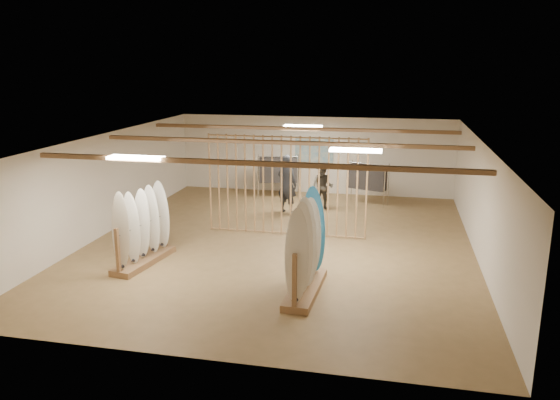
% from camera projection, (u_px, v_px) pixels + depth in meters
% --- Properties ---
extents(floor, '(12.00, 12.00, 0.00)m').
position_uv_depth(floor, '(280.00, 243.00, 14.60)').
color(floor, olive).
rests_on(floor, ground).
extents(ceiling, '(12.00, 12.00, 0.00)m').
position_uv_depth(ceiling, '(280.00, 139.00, 13.91)').
color(ceiling, gray).
rests_on(ceiling, ground).
extents(wall_back, '(12.00, 0.00, 12.00)m').
position_uv_depth(wall_back, '(314.00, 155.00, 19.94)').
color(wall_back, white).
rests_on(wall_back, ground).
extents(wall_front, '(12.00, 0.00, 12.00)m').
position_uv_depth(wall_front, '(200.00, 280.00, 8.57)').
color(wall_front, white).
rests_on(wall_front, ground).
extents(wall_left, '(0.00, 12.00, 12.00)m').
position_uv_depth(wall_left, '(106.00, 184.00, 15.27)').
color(wall_left, white).
rests_on(wall_left, ground).
extents(wall_right, '(0.00, 12.00, 12.00)m').
position_uv_depth(wall_right, '(481.00, 203.00, 13.24)').
color(wall_right, white).
rests_on(wall_right, ground).
extents(ceiling_slats, '(9.50, 6.12, 0.10)m').
position_uv_depth(ceiling_slats, '(280.00, 142.00, 13.93)').
color(ceiling_slats, olive).
rests_on(ceiling_slats, ground).
extents(light_panels, '(1.20, 0.35, 0.06)m').
position_uv_depth(light_panels, '(280.00, 142.00, 13.92)').
color(light_panels, white).
rests_on(light_panels, ground).
extents(bamboo_partition, '(4.45, 0.05, 2.78)m').
position_uv_depth(bamboo_partition, '(286.00, 186.00, 15.01)').
color(bamboo_partition, tan).
rests_on(bamboo_partition, ground).
extents(poster, '(1.40, 0.03, 0.90)m').
position_uv_depth(poster, '(314.00, 150.00, 19.87)').
color(poster, teal).
rests_on(poster, ground).
extents(rack_left, '(0.82, 2.09, 1.94)m').
position_uv_depth(rack_left, '(143.00, 237.00, 12.99)').
color(rack_left, olive).
rests_on(rack_left, floor).
extents(rack_right, '(0.65, 2.16, 2.04)m').
position_uv_depth(rack_right, '(306.00, 262.00, 11.32)').
color(rack_right, olive).
rests_on(rack_right, floor).
extents(clothing_rack_a, '(1.40, 0.62, 1.53)m').
position_uv_depth(clothing_rack_a, '(278.00, 170.00, 19.32)').
color(clothing_rack_a, silver).
rests_on(clothing_rack_a, floor).
extents(clothing_rack_b, '(1.29, 0.74, 1.45)m').
position_uv_depth(clothing_rack_b, '(368.00, 177.00, 18.37)').
color(clothing_rack_b, silver).
rests_on(clothing_rack_b, floor).
extents(shopper_a, '(0.92, 0.78, 2.14)m').
position_uv_depth(shopper_a, '(287.00, 180.00, 17.30)').
color(shopper_a, '#27292E').
rests_on(shopper_a, floor).
extents(shopper_b, '(0.89, 0.74, 1.70)m').
position_uv_depth(shopper_b, '(323.00, 184.00, 17.76)').
color(shopper_b, '#3B362D').
rests_on(shopper_b, floor).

